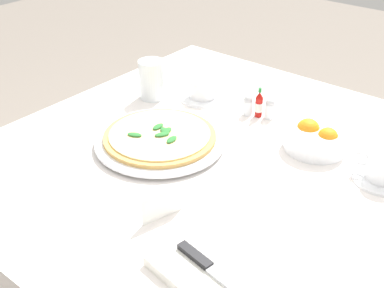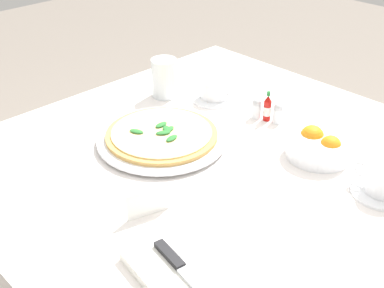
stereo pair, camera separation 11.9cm
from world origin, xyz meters
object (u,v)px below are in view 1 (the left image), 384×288
Objects in this scene: menu_card at (162,205)px; napkin_folded at (214,277)px; coffee_cup_back_corner at (384,168)px; hot_sauce_bottle at (259,105)px; pizza at (160,136)px; pepper_shaker at (248,106)px; dinner_knife at (215,272)px; coffee_cup_center_back at (203,90)px; pizza_plate at (160,141)px; water_glass_near_right at (152,82)px; salt_shaker at (270,109)px; citrus_bowl at (316,139)px.

napkin_folded is at bearing -95.32° from menu_card.
hot_sauce_bottle is (-0.37, 0.08, 0.00)m from coffee_cup_back_corner.
pepper_shaker is (0.08, 0.27, 0.00)m from pizza.
napkin_folded is at bearing 180.00° from dinner_knife.
pizza is at bearing -74.02° from coffee_cup_center_back.
hot_sauce_bottle is at bearing 69.05° from pizza_plate.
pizza_plate is at bearing -106.28° from pepper_shaker.
dinner_knife is 2.23× the size of menu_card.
pizza is 0.46m from dinner_knife.
pizza is 0.28m from coffee_cup_center_back.
dinner_knife is (0.00, -0.00, 0.01)m from napkin_folded.
napkin_folded is 0.61m from hot_sauce_bottle.
water_glass_near_right is 0.29m from pepper_shaker.
menu_card is (-0.18, 0.07, 0.02)m from napkin_folded.
coffee_cup_center_back reaches higher than pizza_plate.
dinner_knife is (-0.10, -0.47, -0.01)m from coffee_cup_back_corner.
napkin_folded is at bearing -67.11° from salt_shaker.
menu_card is at bearing -76.57° from pepper_shaker.
coffee_cup_back_corner reaches higher than salt_shaker.
pizza_plate is 5.63× the size of pepper_shaker.
salt_shaker is at bearing 122.30° from dinner_knife.
citrus_bowl is (0.38, -0.04, -0.00)m from coffee_cup_center_back.
pizza is at bearing -143.23° from citrus_bowl.
pepper_shaker is (-0.22, 0.04, -0.00)m from citrus_bowl.
dinner_knife is 0.61m from salt_shaker.
hot_sauce_bottle is at bearing 26.04° from menu_card.
coffee_cup_back_corner is 1.02× the size of coffee_cup_center_back.
pepper_shaker is at bearing 29.53° from menu_card.
salt_shaker is 0.06m from pepper_shaker.
coffee_cup_back_corner is 0.41m from pepper_shaker.
coffee_cup_center_back is at bearing 173.58° from citrus_bowl.
water_glass_near_right is 0.75× the size of citrus_bowl.
napkin_folded is 2.86× the size of hot_sauce_bottle.
dinner_knife reaches higher than napkin_folded.
water_glass_near_right is at bearing -162.37° from hot_sauce_bottle.
coffee_cup_center_back is at bearing 172.68° from coffee_cup_back_corner.
hot_sauce_bottle reaches higher than napkin_folded.
salt_shaker reaches higher than dinner_knife.
dinner_knife is 0.61m from hot_sauce_bottle.
hot_sauce_bottle is at bearing 19.65° from pepper_shaker.
pizza is at bearing -115.03° from salt_shaker.
pizza is 3.12× the size of menu_card.
napkin_folded is at bearing -61.55° from pepper_shaker.
dinner_knife reaches higher than pizza_plate.
coffee_cup_center_back is at bearing 138.22° from napkin_folded.
coffee_cup_back_corner is 1.59× the size of hot_sauce_bottle.
pepper_shaker is (0.15, -0.00, -0.00)m from coffee_cup_center_back.
salt_shaker is (0.13, 0.29, 0.01)m from pizza_plate.
hot_sauce_bottle reaches higher than coffee_cup_back_corner.
salt_shaker is (0.03, 0.01, -0.01)m from hot_sauce_bottle.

